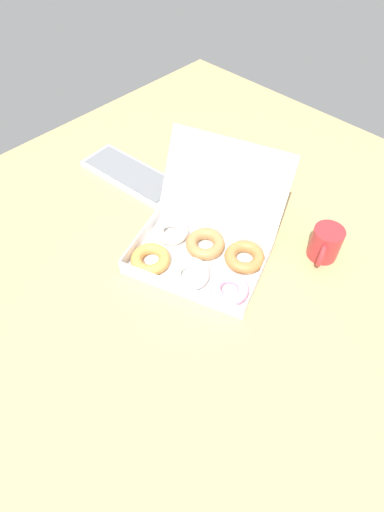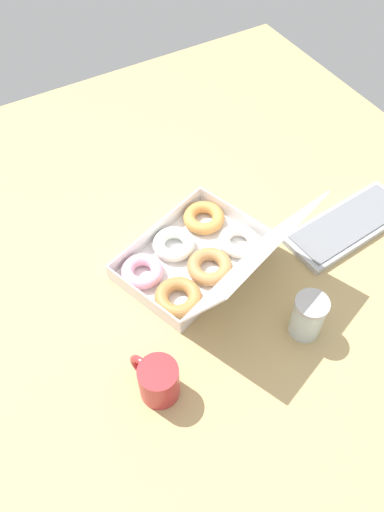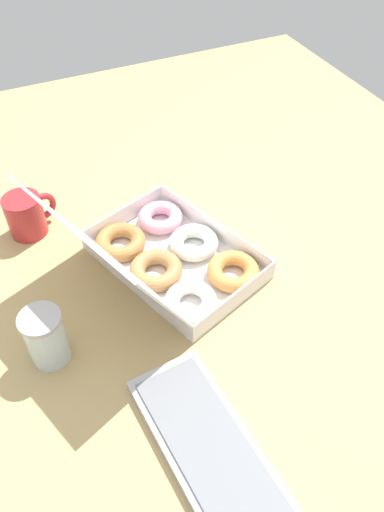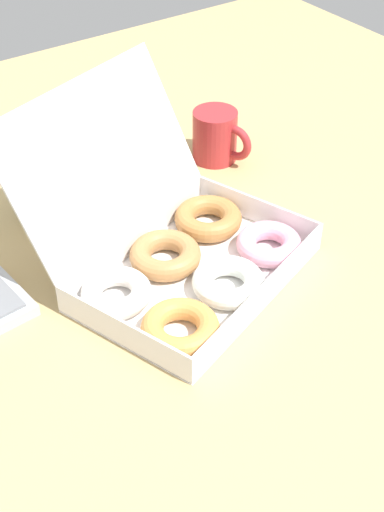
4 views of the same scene
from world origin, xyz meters
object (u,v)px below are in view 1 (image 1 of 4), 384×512
(keyboard, at_px, (131,175))
(glass_jar, at_px, (235,177))
(donut_box, at_px, (201,251))
(coffee_mug, at_px, (325,244))

(keyboard, relative_size, glass_jar, 3.24)
(donut_box, distance_m, keyboard, 0.43)
(glass_jar, bearing_deg, coffee_mug, -6.11)
(glass_jar, bearing_deg, donut_box, -67.48)
(donut_box, height_order, keyboard, donut_box)
(coffee_mug, xyz_separation_m, glass_jar, (-0.36, 0.04, 0.01))
(coffee_mug, bearing_deg, keyboard, -167.10)
(coffee_mug, height_order, glass_jar, glass_jar)
(keyboard, bearing_deg, donut_box, -13.05)
(coffee_mug, distance_m, glass_jar, 0.36)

